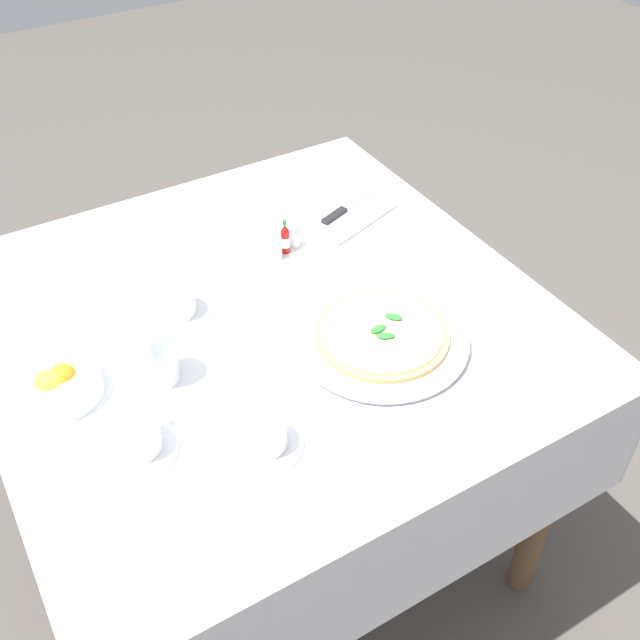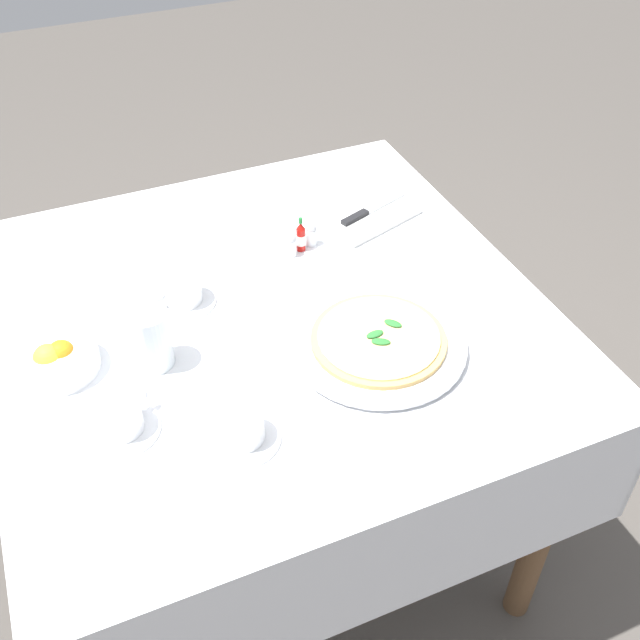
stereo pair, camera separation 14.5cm
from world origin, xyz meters
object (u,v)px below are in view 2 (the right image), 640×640
object	(u,v)px
pizza_plate	(378,344)
salt_shaker	(311,235)
coffee_cup_left_edge	(241,429)
napkin_folded	(369,215)
coffee_cup_right_edge	(182,291)
pizza	(379,338)
coffee_cup_far_right	(120,418)
dinner_knife	(370,210)
citrus_bowl	(57,359)
hot_sauce_bottle	(301,237)
water_glass_near_left	(151,342)
pepper_shaker	(291,246)

from	to	relation	value
pizza_plate	salt_shaker	world-z (taller)	salt_shaker
coffee_cup_left_edge	napkin_folded	distance (m)	0.71
pizza_plate	coffee_cup_right_edge	bearing A→B (deg)	137.69
pizza	coffee_cup_far_right	distance (m)	0.49
pizza_plate	salt_shaker	distance (m)	0.36
dinner_knife	citrus_bowl	world-z (taller)	citrus_bowl
citrus_bowl	dinner_knife	bearing A→B (deg)	16.88
coffee_cup_far_right	hot_sauce_bottle	world-z (taller)	hot_sauce_bottle
pizza_plate	hot_sauce_bottle	size ratio (longest dim) A/B	4.04
coffee_cup_far_right	salt_shaker	xyz separation A→B (m)	(0.50, 0.38, -0.00)
water_glass_near_left	coffee_cup_far_right	bearing A→B (deg)	-122.55
hot_sauce_bottle	napkin_folded	bearing A→B (deg)	15.07
pizza	hot_sauce_bottle	size ratio (longest dim) A/B	3.11
dinner_knife	hot_sauce_bottle	world-z (taller)	hot_sauce_bottle
pizza_plate	pizza	world-z (taller)	pizza
dinner_knife	hot_sauce_bottle	size ratio (longest dim) A/B	2.29
citrus_bowl	pepper_shaker	world-z (taller)	citrus_bowl
pizza	coffee_cup_left_edge	xyz separation A→B (m)	(-0.31, -0.11, 0.00)
pizza_plate	citrus_bowl	distance (m)	0.60
coffee_cup_far_right	coffee_cup_right_edge	bearing A→B (deg)	57.33
coffee_cup_right_edge	salt_shaker	distance (m)	0.33
pizza_plate	pizza	bearing A→B (deg)	7.57
pizza_plate	water_glass_near_left	distance (m)	0.42
dinner_knife	napkin_folded	bearing A→B (deg)	180.00
coffee_cup_right_edge	coffee_cup_left_edge	xyz separation A→B (m)	(-0.00, -0.39, -0.00)
pepper_shaker	pizza	bearing A→B (deg)	-82.76
pizza_plate	coffee_cup_right_edge	distance (m)	0.41
salt_shaker	pepper_shaker	xyz separation A→B (m)	(-0.06, -0.02, 0.00)
pizza_plate	pizza	size ratio (longest dim) A/B	1.30
hot_sauce_bottle	citrus_bowl	bearing A→B (deg)	-162.51
water_glass_near_left	hot_sauce_bottle	world-z (taller)	water_glass_near_left
citrus_bowl	salt_shaker	size ratio (longest dim) A/B	2.67
dinner_knife	pepper_shaker	distance (m)	0.23
coffee_cup_far_right	citrus_bowl	bearing A→B (deg)	112.09
coffee_cup_right_edge	pepper_shaker	bearing A→B (deg)	14.33
water_glass_near_left	napkin_folded	distance (m)	0.64
napkin_folded	hot_sauce_bottle	xyz separation A→B (m)	(-0.19, -0.05, 0.02)
dinner_knife	hot_sauce_bottle	bearing A→B (deg)	175.26
coffee_cup_left_edge	citrus_bowl	world-z (taller)	citrus_bowl
hot_sauce_bottle	salt_shaker	distance (m)	0.03
hot_sauce_bottle	coffee_cup_right_edge	bearing A→B (deg)	-165.14
pizza	coffee_cup_far_right	bearing A→B (deg)	-178.60
pizza	water_glass_near_left	size ratio (longest dim) A/B	2.15
coffee_cup_right_edge	salt_shaker	size ratio (longest dim) A/B	2.35
citrus_bowl	salt_shaker	world-z (taller)	citrus_bowl
coffee_cup_far_right	napkin_folded	bearing A→B (deg)	32.04
pepper_shaker	water_glass_near_left	bearing A→B (deg)	-148.87
coffee_cup_right_edge	coffee_cup_far_right	distance (m)	0.34
pizza	citrus_bowl	bearing A→B (deg)	162.43
pizza	napkin_folded	distance (m)	0.44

